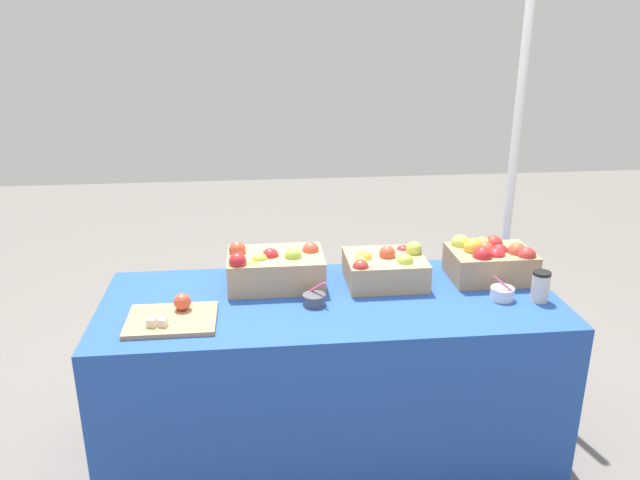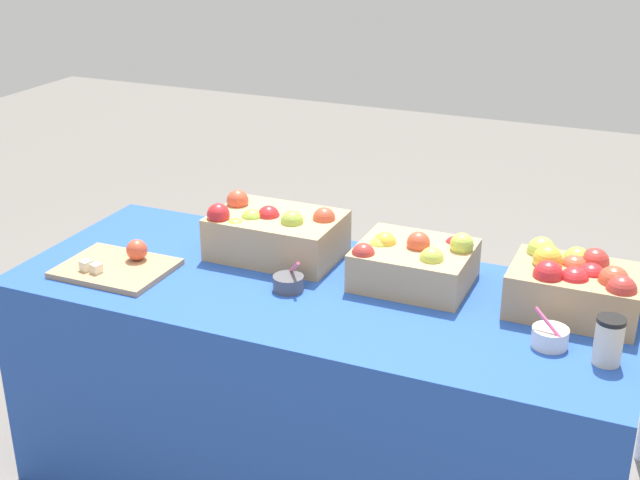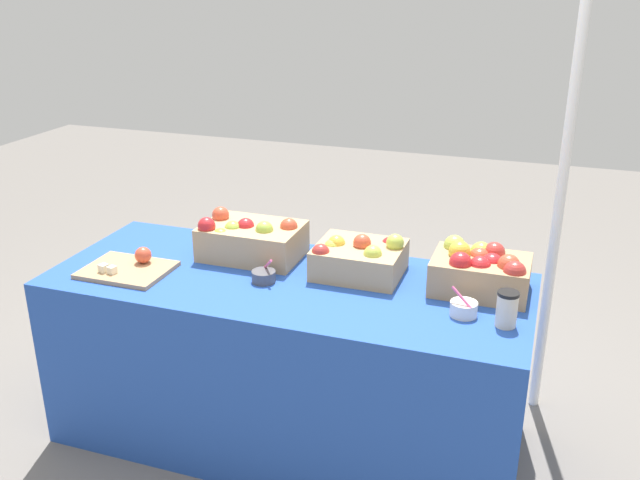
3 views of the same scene
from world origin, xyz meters
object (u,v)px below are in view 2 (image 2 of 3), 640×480
at_px(sample_bowl_near, 550,337).
at_px(sample_bowl_mid, 289,283).
at_px(coffee_cup, 609,341).
at_px(apple_crate_middle, 414,262).
at_px(apple_crate_right, 275,233).
at_px(apple_crate_left, 575,285).
at_px(cutting_board_front, 119,265).

height_order(sample_bowl_near, sample_bowl_mid, sample_bowl_near).
distance_m(sample_bowl_mid, coffee_cup, 0.93).
xyz_separation_m(apple_crate_middle, sample_bowl_near, (0.45, -0.23, -0.04)).
bearing_deg(coffee_cup, sample_bowl_near, 168.70).
relative_size(apple_crate_right, sample_bowl_near, 3.77).
xyz_separation_m(apple_crate_left, apple_crate_middle, (-0.48, 0.00, -0.02)).
bearing_deg(apple_crate_middle, cutting_board_front, -162.41).
height_order(apple_crate_right, coffee_cup, apple_crate_right).
bearing_deg(sample_bowl_mid, sample_bowl_near, -2.28).
relative_size(sample_bowl_near, sample_bowl_mid, 1.01).
bearing_deg(sample_bowl_near, apple_crate_right, 165.15).
xyz_separation_m(cutting_board_front, sample_bowl_near, (1.33, 0.06, 0.01)).
bearing_deg(apple_crate_middle, sample_bowl_near, -26.65).
distance_m(apple_crate_right, coffee_cup, 1.11).
bearing_deg(cutting_board_front, sample_bowl_near, 2.39).
distance_m(sample_bowl_near, sample_bowl_mid, 0.78).
bearing_deg(sample_bowl_mid, coffee_cup, -3.74).
bearing_deg(apple_crate_right, sample_bowl_near, -14.85).
bearing_deg(apple_crate_left, cutting_board_front, -168.42).
bearing_deg(sample_bowl_near, apple_crate_left, 82.97).
bearing_deg(apple_crate_left, sample_bowl_mid, -166.61).
height_order(apple_crate_left, apple_crate_right, apple_crate_right).
distance_m(sample_bowl_near, coffee_cup, 0.16).
bearing_deg(sample_bowl_mid, cutting_board_front, -171.10).
xyz_separation_m(apple_crate_right, cutting_board_front, (-0.40, -0.30, -0.06)).
bearing_deg(apple_crate_middle, apple_crate_left, -0.22).
relative_size(apple_crate_left, sample_bowl_mid, 3.33).
height_order(apple_crate_middle, sample_bowl_near, apple_crate_middle).
distance_m(apple_crate_left, sample_bowl_near, 0.23).
bearing_deg(sample_bowl_near, sample_bowl_mid, 177.72).
bearing_deg(apple_crate_middle, sample_bowl_mid, -149.62).
height_order(apple_crate_right, sample_bowl_near, apple_crate_right).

